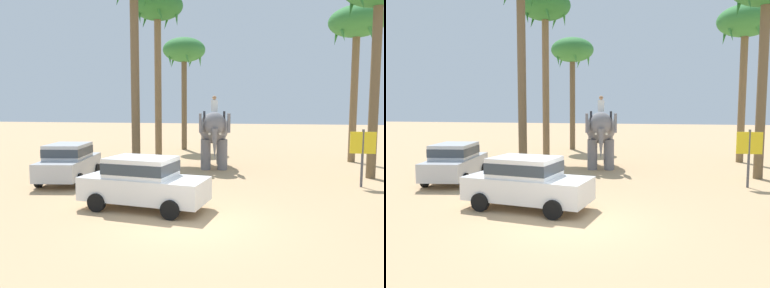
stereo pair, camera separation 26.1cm
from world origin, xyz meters
TOP-DOWN VIEW (x-y plane):
  - ground_plane at (0.00, 0.00)m, footprint 120.00×120.00m
  - car_sedan_foreground at (-1.72, 1.31)m, footprint 4.32×2.35m
  - car_parked_far_side at (-6.31, 4.97)m, footprint 2.32×4.31m
  - elephant_with_mahout at (-0.49, 9.97)m, footprint 2.07×3.98m
  - palm_tree_behind_elephant at (-3.79, 18.05)m, footprint 3.20×3.20m
  - palm_tree_left_of_road at (7.38, 13.55)m, footprint 3.20×3.20m
  - palm_tree_far_back at (-4.48, 13.15)m, footprint 3.20×3.20m
  - signboard_yellow at (6.16, 6.13)m, footprint 1.00×0.10m

SIDE VIEW (x-z plane):
  - ground_plane at x=0.00m, z-range 0.00..0.00m
  - car_sedan_foreground at x=-1.72m, z-range 0.08..1.78m
  - car_parked_far_side at x=-6.31m, z-range 0.08..1.78m
  - signboard_yellow at x=6.16m, z-range 0.49..2.89m
  - elephant_with_mahout at x=-0.49m, z-range 0.05..3.93m
  - palm_tree_behind_elephant at x=-3.79m, z-range 3.06..11.50m
  - palm_tree_left_of_road at x=7.38m, z-range 3.36..12.48m
  - palm_tree_far_back at x=-4.48m, z-range 3.91..14.39m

